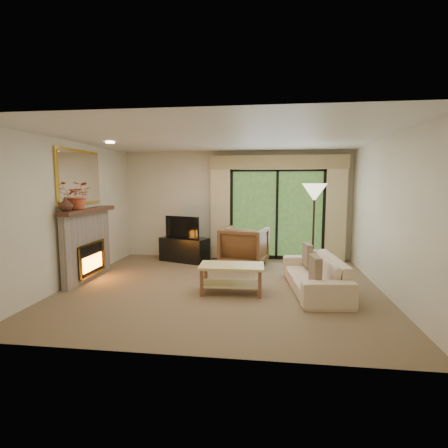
# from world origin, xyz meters

# --- Properties ---
(floor) EXTENTS (5.50, 5.50, 0.00)m
(floor) POSITION_xyz_m (0.00, 0.00, 0.00)
(floor) COLOR #7D6446
(floor) RESTS_ON ground
(ceiling) EXTENTS (5.50, 5.50, 0.00)m
(ceiling) POSITION_xyz_m (0.00, 0.00, 2.60)
(ceiling) COLOR silver
(ceiling) RESTS_ON ground
(wall_back) EXTENTS (5.00, 0.00, 5.00)m
(wall_back) POSITION_xyz_m (0.00, 2.50, 1.30)
(wall_back) COLOR beige
(wall_back) RESTS_ON ground
(wall_front) EXTENTS (5.00, 0.00, 5.00)m
(wall_front) POSITION_xyz_m (0.00, -2.50, 1.30)
(wall_front) COLOR beige
(wall_front) RESTS_ON ground
(wall_left) EXTENTS (0.00, 5.00, 5.00)m
(wall_left) POSITION_xyz_m (-2.75, 0.00, 1.30)
(wall_left) COLOR beige
(wall_left) RESTS_ON ground
(wall_right) EXTENTS (0.00, 5.00, 5.00)m
(wall_right) POSITION_xyz_m (2.75, 0.00, 1.30)
(wall_right) COLOR beige
(wall_right) RESTS_ON ground
(fireplace) EXTENTS (0.24, 1.70, 1.37)m
(fireplace) POSITION_xyz_m (-2.63, 0.20, 0.69)
(fireplace) COLOR gray
(fireplace) RESTS_ON floor
(mirror) EXTENTS (0.07, 1.45, 1.02)m
(mirror) POSITION_xyz_m (-2.71, 0.20, 1.95)
(mirror) COLOR gold
(mirror) RESTS_ON wall_left
(sliding_door) EXTENTS (2.26, 0.10, 2.16)m
(sliding_door) POSITION_xyz_m (1.00, 2.45, 1.10)
(sliding_door) COLOR black
(sliding_door) RESTS_ON floor
(curtain_left) EXTENTS (0.45, 0.18, 2.35)m
(curtain_left) POSITION_xyz_m (-0.35, 2.34, 1.20)
(curtain_left) COLOR #D2BE8B
(curtain_left) RESTS_ON floor
(curtain_right) EXTENTS (0.45, 0.18, 2.35)m
(curtain_right) POSITION_xyz_m (2.35, 2.34, 1.20)
(curtain_right) COLOR #D2BE8B
(curtain_right) RESTS_ON floor
(cornice) EXTENTS (3.20, 0.24, 0.32)m
(cornice) POSITION_xyz_m (1.00, 2.36, 2.32)
(cornice) COLOR tan
(cornice) RESTS_ON wall_back
(media_console) EXTENTS (1.22, 0.84, 0.56)m
(media_console) POSITION_xyz_m (-1.16, 1.95, 0.28)
(media_console) COLOR black
(media_console) RESTS_ON floor
(tv) EXTENTS (0.89, 0.40, 0.52)m
(tv) POSITION_xyz_m (-1.16, 1.95, 0.82)
(tv) COLOR black
(tv) RESTS_ON media_console
(armchair) EXTENTS (1.12, 1.14, 0.88)m
(armchair) POSITION_xyz_m (0.28, 1.68, 0.44)
(armchair) COLOR brown
(armchair) RESTS_ON floor
(sofa) EXTENTS (1.01, 2.10, 0.59)m
(sofa) POSITION_xyz_m (1.61, 0.01, 0.30)
(sofa) COLOR beige
(sofa) RESTS_ON floor
(pillow_near) EXTENTS (0.16, 0.43, 0.43)m
(pillow_near) POSITION_xyz_m (1.54, -0.57, 0.51)
(pillow_near) COLOR #4F3D21
(pillow_near) RESTS_ON sofa
(pillow_far) EXTENTS (0.15, 0.43, 0.42)m
(pillow_far) POSITION_xyz_m (1.54, 0.60, 0.51)
(pillow_far) COLOR #4F3D21
(pillow_far) RESTS_ON sofa
(coffee_table) EXTENTS (1.09, 0.63, 0.48)m
(coffee_table) POSITION_xyz_m (0.21, -0.28, 0.24)
(coffee_table) COLOR #DAC67B
(coffee_table) RESTS_ON floor
(floor_lamp) EXTENTS (0.54, 0.54, 1.83)m
(floor_lamp) POSITION_xyz_m (1.71, 1.18, 0.92)
(floor_lamp) COLOR #FFF5C9
(floor_lamp) RESTS_ON floor
(vase) EXTENTS (0.29, 0.29, 0.24)m
(vase) POSITION_xyz_m (-2.61, -0.47, 1.49)
(vase) COLOR #46281C
(vase) RESTS_ON fireplace
(branches) EXTENTS (0.52, 0.48, 0.49)m
(branches) POSITION_xyz_m (-2.61, -0.03, 1.62)
(branches) COLOR #CB5530
(branches) RESTS_ON fireplace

